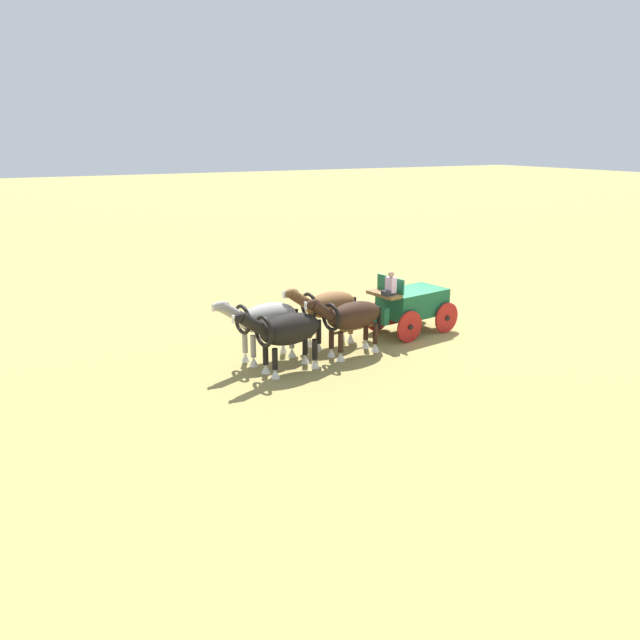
{
  "coord_description": "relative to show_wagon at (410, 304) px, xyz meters",
  "views": [
    {
      "loc": [
        13.92,
        18.47,
        7.16
      ],
      "look_at": [
        4.27,
        0.55,
        1.2
      ],
      "focal_mm": 35.15,
      "sensor_mm": 36.0,
      "label": 1
    }
  ],
  "objects": [
    {
      "name": "draft_horse_lead_off",
      "position": [
        6.03,
        0.23,
        0.27
      ],
      "size": [
        3.18,
        1.27,
        2.27
      ],
      "color": "#9E998E",
      "rests_on": "ground"
    },
    {
      "name": "draft_horse_lead_near",
      "position": [
        5.84,
        1.51,
        0.21
      ],
      "size": [
        3.2,
        1.29,
        2.2
      ],
      "color": "black",
      "rests_on": "ground"
    },
    {
      "name": "show_wagon",
      "position": [
        0.0,
        0.0,
        0.0
      ],
      "size": [
        5.45,
        2.24,
        2.6
      ],
      "color": "#195B38",
      "rests_on": "ground"
    },
    {
      "name": "ground_plane",
      "position": [
        -0.15,
        -0.03,
        -1.13
      ],
      "size": [
        220.0,
        220.0,
        0.0
      ],
      "primitive_type": "plane",
      "color": "#9E8C4C"
    },
    {
      "name": "draft_horse_rear_near",
      "position": [
        3.27,
        1.13,
        0.21
      ],
      "size": [
        3.22,
        1.23,
        2.2
      ],
      "color": "#331E14",
      "rests_on": "ground"
    },
    {
      "name": "draft_horse_rear_off",
      "position": [
        3.46,
        -0.15,
        0.29
      ],
      "size": [
        3.12,
        1.21,
        2.29
      ],
      "color": "brown",
      "rests_on": "ground"
    }
  ]
}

